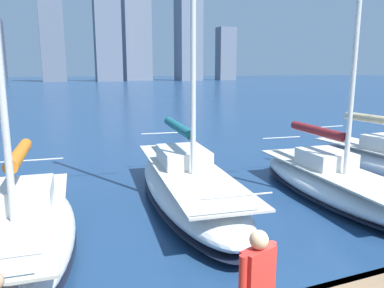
# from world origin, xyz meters

# --- Properties ---
(city_skyline) EXTENTS (166.09, 22.84, 52.72)m
(city_skyline) POSITION_xyz_m (-3.52, -159.54, 19.48)
(city_skyline) COLOR slate
(city_skyline) RESTS_ON ground
(sailboat_maroon) EXTENTS (3.17, 8.17, 12.21)m
(sailboat_maroon) POSITION_xyz_m (-5.58, -6.32, 0.64)
(sailboat_maroon) COLOR silver
(sailboat_maroon) RESTS_ON ground
(sailboat_teal) EXTENTS (3.62, 9.68, 12.90)m
(sailboat_teal) POSITION_xyz_m (-0.82, -7.77, 0.69)
(sailboat_teal) COLOR silver
(sailboat_teal) RESTS_ON ground
(sailboat_orange) EXTENTS (3.11, 7.44, 11.98)m
(sailboat_orange) POSITION_xyz_m (4.15, -5.85, 0.66)
(sailboat_orange) COLOR white
(sailboat_orange) RESTS_ON ground
(person_red_shirt) EXTENTS (0.62, 0.34, 1.78)m
(person_red_shirt) POSITION_xyz_m (1.10, -0.33, 1.67)
(person_red_shirt) COLOR #4C473D
(person_red_shirt) RESTS_ON dock_pier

